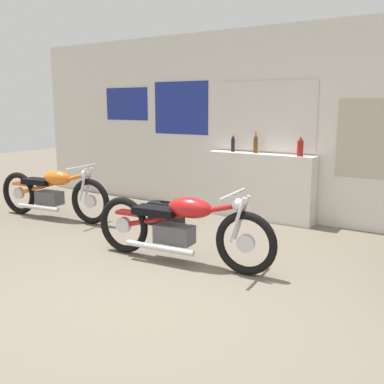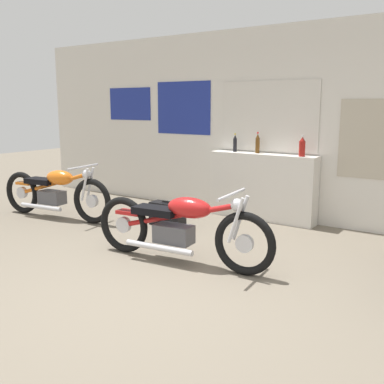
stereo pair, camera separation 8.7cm
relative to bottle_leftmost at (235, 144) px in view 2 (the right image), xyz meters
name	(u,v)px [view 2 (the right image)]	position (x,y,z in m)	size (l,w,h in m)	color
ground_plane	(142,295)	(0.80, -3.13, -1.11)	(24.00, 24.00, 0.00)	#706656
wall_back	(290,125)	(0.79, 0.17, 0.30)	(10.00, 0.07, 2.80)	silver
sill_counter	(262,187)	(0.47, -0.01, -0.62)	(1.64, 0.28, 0.98)	silver
bottle_leftmost	(235,144)	(0.00, 0.00, 0.00)	(0.06, 0.06, 0.28)	black
bottle_left_center	(258,144)	(0.37, 0.01, 0.01)	(0.06, 0.06, 0.31)	#5B3814
bottle_center	(302,147)	(1.08, -0.05, 0.01)	(0.09, 0.09, 0.29)	maroon
motorcycle_red	(179,226)	(0.58, -2.24, -0.70)	(2.15, 0.64, 0.83)	black
motorcycle_orange	(55,192)	(-2.12, -1.70, -0.70)	(2.05, 0.64, 0.83)	black
hard_case_black	(168,214)	(-0.46, -1.09, -0.94)	(0.51, 0.24, 0.35)	black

